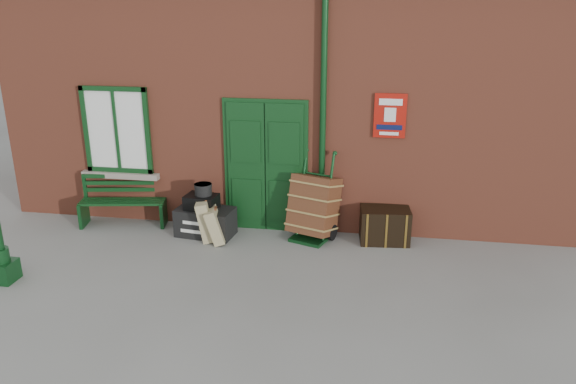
% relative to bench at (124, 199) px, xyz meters
% --- Properties ---
extents(ground, '(80.00, 80.00, 0.00)m').
position_rel_bench_xyz_m(ground, '(2.82, -1.29, -0.46)').
color(ground, gray).
rests_on(ground, ground).
extents(station_building, '(10.30, 4.30, 4.36)m').
position_rel_bench_xyz_m(station_building, '(2.81, 2.21, 1.71)').
color(station_building, '#9E4A33').
rests_on(station_building, ground).
extents(bench, '(1.52, 0.70, 0.91)m').
position_rel_bench_xyz_m(bench, '(0.00, 0.00, 0.00)').
color(bench, '#0E3515').
rests_on(bench, ground).
extents(houdini_trunk, '(1.00, 0.64, 0.47)m').
position_rel_bench_xyz_m(houdini_trunk, '(1.56, -0.26, -0.22)').
color(houdini_trunk, black).
rests_on(houdini_trunk, ground).
extents(strongbox, '(0.56, 0.44, 0.24)m').
position_rel_bench_xyz_m(strongbox, '(1.51, -0.26, 0.13)').
color(strongbox, black).
rests_on(strongbox, houdini_trunk).
extents(hatbox, '(0.32, 0.32, 0.19)m').
position_rel_bench_xyz_m(hatbox, '(1.54, -0.23, 0.35)').
color(hatbox, black).
rests_on(hatbox, strongbox).
extents(suitcase_back, '(0.39, 0.53, 0.69)m').
position_rel_bench_xyz_m(suitcase_back, '(1.63, -0.41, -0.11)').
color(suitcase_back, tan).
rests_on(suitcase_back, ground).
extents(suitcase_front, '(0.41, 0.49, 0.60)m').
position_rel_bench_xyz_m(suitcase_front, '(1.81, -0.51, -0.16)').
color(suitcase_front, tan).
rests_on(suitcase_front, ground).
extents(porter_trolley, '(0.91, 0.94, 1.44)m').
position_rel_bench_xyz_m(porter_trolley, '(3.37, -0.06, 0.10)').
color(porter_trolley, '#0D3716').
rests_on(porter_trolley, ground).
extents(dark_trunk, '(0.84, 0.59, 0.57)m').
position_rel_bench_xyz_m(dark_trunk, '(4.54, -0.04, -0.17)').
color(dark_trunk, black).
rests_on(dark_trunk, ground).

